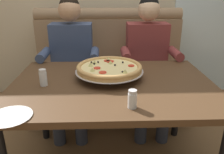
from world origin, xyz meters
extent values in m
cube|color=#937556|center=(0.00, 0.83, 0.23)|extent=(1.65, 0.60, 0.46)
cube|color=#937556|center=(0.00, 1.22, 0.69)|extent=(1.65, 0.18, 0.65)
cylinder|color=#937556|center=(0.00, 1.22, 1.06)|extent=(1.65, 0.14, 0.14)
cube|color=#4C331E|center=(0.00, 0.00, 0.71)|extent=(1.38, 0.98, 0.04)
cylinder|color=black|center=(-0.62, 0.42, 0.35)|extent=(0.06, 0.06, 0.69)
cylinder|color=black|center=(0.62, 0.42, 0.35)|extent=(0.06, 0.06, 0.69)
cube|color=#2D3342|center=(-0.37, 0.58, 0.54)|extent=(0.34, 0.40, 0.15)
cylinder|color=#2D3342|center=(-0.47, 0.33, 0.23)|extent=(0.11, 0.11, 0.46)
cylinder|color=#2D3342|center=(-0.27, 0.33, 0.23)|extent=(0.11, 0.11, 0.46)
cube|color=#38476B|center=(-0.37, 0.80, 0.74)|extent=(0.40, 0.22, 0.56)
cylinder|color=#38476B|center=(-0.60, 0.58, 0.77)|extent=(0.08, 0.28, 0.08)
cylinder|color=#38476B|center=(-0.14, 0.58, 0.77)|extent=(0.08, 0.28, 0.08)
sphere|color=tan|center=(-0.37, 0.78, 1.15)|extent=(0.21, 0.21, 0.21)
sphere|color=black|center=(-0.37, 0.79, 1.18)|extent=(0.19, 0.19, 0.19)
cube|color=#2D3342|center=(0.37, 0.58, 0.54)|extent=(0.34, 0.40, 0.15)
cylinder|color=#2D3342|center=(0.27, 0.33, 0.23)|extent=(0.11, 0.11, 0.46)
cylinder|color=#2D3342|center=(0.47, 0.33, 0.23)|extent=(0.11, 0.11, 0.46)
cube|color=brown|center=(0.37, 0.80, 0.74)|extent=(0.40, 0.22, 0.56)
cylinder|color=brown|center=(0.14, 0.58, 0.77)|extent=(0.08, 0.28, 0.08)
cylinder|color=brown|center=(0.60, 0.58, 0.77)|extent=(0.08, 0.28, 0.08)
sphere|color=#DBB28E|center=(0.37, 0.78, 1.15)|extent=(0.21, 0.21, 0.21)
sphere|color=black|center=(0.37, 0.79, 1.18)|extent=(0.19, 0.19, 0.19)
cylinder|color=silver|center=(-0.02, -0.03, 0.76)|extent=(0.01, 0.01, 0.05)
cylinder|color=silver|center=(-0.13, 0.16, 0.76)|extent=(0.01, 0.01, 0.05)
cylinder|color=silver|center=(0.09, 0.16, 0.76)|extent=(0.01, 0.01, 0.05)
torus|color=silver|center=(-0.02, 0.09, 0.78)|extent=(0.26, 0.26, 0.01)
cylinder|color=silver|center=(-0.02, 0.09, 0.79)|extent=(0.48, 0.48, 0.00)
cylinder|color=tan|center=(-0.02, 0.09, 0.80)|extent=(0.46, 0.46, 0.02)
torus|color=tan|center=(-0.02, 0.09, 0.82)|extent=(0.46, 0.46, 0.03)
cylinder|color=beige|center=(-0.02, 0.09, 0.81)|extent=(0.40, 0.40, 0.01)
cylinder|color=red|center=(0.14, 0.10, 0.82)|extent=(0.05, 0.05, 0.01)
cylinder|color=red|center=(-0.01, 0.21, 0.82)|extent=(0.06, 0.06, 0.01)
cylinder|color=red|center=(-0.07, -0.03, 0.82)|extent=(0.05, 0.05, 0.01)
cylinder|color=red|center=(-0.10, 0.06, 0.82)|extent=(0.05, 0.05, 0.01)
cylinder|color=red|center=(-0.04, 0.23, 0.82)|extent=(0.05, 0.05, 0.01)
sphere|color=black|center=(-0.15, 0.19, 0.82)|extent=(0.01, 0.01, 0.01)
sphere|color=black|center=(0.02, 0.11, 0.82)|extent=(0.01, 0.01, 0.01)
sphere|color=black|center=(-0.10, 0.19, 0.82)|extent=(0.01, 0.01, 0.01)
sphere|color=black|center=(0.06, -0.03, 0.82)|extent=(0.01, 0.01, 0.01)
sphere|color=black|center=(-0.13, 0.15, 0.82)|extent=(0.01, 0.01, 0.01)
sphere|color=black|center=(0.08, 0.18, 0.82)|extent=(0.01, 0.01, 0.01)
cone|color=#CCC675|center=(-0.13, 0.01, 0.83)|extent=(0.04, 0.04, 0.02)
cone|color=#CCC675|center=(-0.02, 0.25, 0.83)|extent=(0.04, 0.04, 0.02)
cone|color=#CCC675|center=(0.08, -0.03, 0.83)|extent=(0.04, 0.04, 0.02)
cone|color=#CCC675|center=(-0.15, 0.11, 0.83)|extent=(0.04, 0.04, 0.02)
cone|color=#CCC675|center=(-0.13, 0.17, 0.83)|extent=(0.04, 0.04, 0.02)
cone|color=#CCC675|center=(-0.01, 0.16, 0.83)|extent=(0.04, 0.04, 0.02)
cylinder|color=white|center=(0.09, -0.35, 0.77)|extent=(0.05, 0.05, 0.08)
cylinder|color=#4C6633|center=(0.09, -0.35, 0.76)|extent=(0.04, 0.04, 0.05)
cylinder|color=silver|center=(0.09, -0.35, 0.83)|extent=(0.05, 0.05, 0.02)
cylinder|color=white|center=(-0.46, -0.03, 0.78)|extent=(0.05, 0.05, 0.09)
cylinder|color=silver|center=(-0.46, -0.03, 0.76)|extent=(0.04, 0.04, 0.05)
cylinder|color=silver|center=(-0.46, -0.03, 0.84)|extent=(0.05, 0.05, 0.02)
cylinder|color=white|center=(-0.53, -0.43, 0.74)|extent=(0.15, 0.15, 0.01)
cone|color=white|center=(-0.53, -0.43, 0.74)|extent=(0.22, 0.22, 0.01)
cylinder|color=black|center=(1.40, 2.21, 0.22)|extent=(0.02, 0.02, 0.44)
cylinder|color=black|center=(1.15, 2.29, 0.22)|extent=(0.02, 0.02, 0.44)
cylinder|color=black|center=(1.33, 1.96, 0.22)|extent=(0.02, 0.02, 0.44)
cylinder|color=black|center=(1.08, 2.04, 0.22)|extent=(0.02, 0.02, 0.44)
cylinder|color=black|center=(1.24, 2.13, 0.45)|extent=(0.40, 0.40, 0.02)
cube|color=black|center=(1.20, 1.97, 0.65)|extent=(0.31, 0.11, 0.42)
camera|label=1|loc=(-0.06, -1.43, 1.33)|focal=36.56mm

